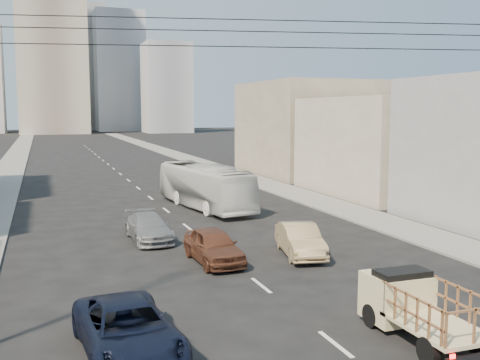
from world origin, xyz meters
TOP-DOWN VIEW (x-y plane):
  - sidewalk_left at (-11.75, 70.00)m, footprint 3.50×180.00m
  - sidewalk_right at (11.75, 70.00)m, footprint 3.50×180.00m
  - lane_dashes at (0.00, 53.00)m, footprint 0.15×104.00m
  - flatbed_pickup at (2.60, 1.59)m, footprint 1.95×4.41m
  - navy_pickup at (-5.94, 3.30)m, footprint 2.92×5.59m
  - city_bus at (2.80, 26.02)m, footprint 4.34×11.51m
  - sedan_brown at (-0.80, 11.92)m, footprint 2.04×4.67m
  - sedan_tan at (3.48, 11.71)m, footprint 2.53×4.85m
  - sedan_grey at (-2.80, 17.29)m, footprint 2.12×4.90m
  - overhead_wires at (0.00, 1.50)m, footprint 23.01×5.02m
  - bldg_right_mid at (19.50, 28.00)m, footprint 11.00×14.00m
  - bldg_right_far at (20.00, 44.00)m, footprint 12.00×16.00m
  - high_rise_tower at (-4.00, 170.00)m, footprint 20.00×20.00m
  - midrise_ne at (18.00, 185.00)m, footprint 16.00×16.00m
  - midrise_back at (6.00, 200.00)m, footprint 18.00×18.00m
  - midrise_east at (30.00, 165.00)m, footprint 14.00×14.00m

SIDE VIEW (x-z plane):
  - lane_dashes at x=0.00m, z-range 0.00..0.01m
  - sidewalk_left at x=-11.75m, z-range 0.00..0.12m
  - sidewalk_right at x=11.75m, z-range 0.00..0.12m
  - sedan_grey at x=-2.80m, z-range 0.00..1.40m
  - navy_pickup at x=-5.94m, z-range 0.00..1.50m
  - sedan_tan at x=3.48m, z-range 0.00..1.52m
  - sedan_brown at x=-0.80m, z-range 0.00..1.56m
  - flatbed_pickup at x=2.60m, z-range 0.14..2.04m
  - city_bus at x=2.80m, z-range 0.00..3.13m
  - bldg_right_mid at x=19.50m, z-range 0.00..8.00m
  - bldg_right_far at x=20.00m, z-range 0.00..10.00m
  - overhead_wires at x=0.00m, z-range 8.60..9.33m
  - midrise_east at x=30.00m, z-range 0.00..28.00m
  - midrise_ne at x=18.00m, z-range 0.00..40.00m
  - midrise_back at x=6.00m, z-range 0.00..44.00m
  - high_rise_tower at x=-4.00m, z-range 0.00..60.00m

